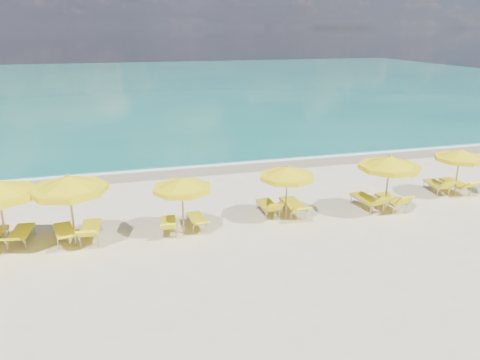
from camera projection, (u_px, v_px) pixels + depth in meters
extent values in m
plane|color=beige|center=(251.00, 222.00, 17.61)|extent=(120.00, 120.00, 0.00)
cube|color=#12675A|center=(145.00, 84.00, 61.55)|extent=(120.00, 80.00, 0.30)
cube|color=tan|center=(210.00, 168.00, 24.38)|extent=(120.00, 2.60, 0.01)
cube|color=white|center=(206.00, 164.00, 25.11)|extent=(120.00, 1.20, 0.03)
cube|color=white|center=(93.00, 136.00, 31.63)|extent=(14.00, 0.36, 0.05)
cube|color=white|center=(258.00, 110.00, 41.63)|extent=(18.00, 0.30, 0.05)
cylinder|color=tan|center=(2.00, 217.00, 14.95)|extent=(0.07, 0.07, 2.38)
cylinder|color=tan|center=(72.00, 212.00, 15.33)|extent=(0.08, 0.08, 2.42)
cone|color=yellow|center=(68.00, 183.00, 15.02)|extent=(2.64, 2.64, 0.48)
cylinder|color=yellow|center=(69.00, 190.00, 15.09)|extent=(2.66, 2.66, 0.19)
sphere|color=tan|center=(68.00, 175.00, 14.94)|extent=(0.11, 0.11, 0.11)
cylinder|color=tan|center=(183.00, 206.00, 16.38)|extent=(0.06, 0.06, 2.02)
cone|color=yellow|center=(182.00, 183.00, 16.12)|extent=(2.38, 2.38, 0.40)
cylinder|color=yellow|center=(182.00, 189.00, 16.18)|extent=(2.40, 2.40, 0.16)
sphere|color=tan|center=(182.00, 178.00, 16.06)|extent=(0.09, 0.09, 0.09)
cylinder|color=tan|center=(286.00, 193.00, 17.63)|extent=(0.06, 0.06, 2.04)
cone|color=yellow|center=(287.00, 172.00, 17.37)|extent=(2.12, 2.12, 0.41)
cylinder|color=yellow|center=(287.00, 177.00, 17.43)|extent=(2.14, 2.14, 0.16)
sphere|color=tan|center=(287.00, 166.00, 17.30)|extent=(0.09, 0.09, 0.09)
cylinder|color=tan|center=(387.00, 185.00, 18.16)|extent=(0.07, 0.07, 2.28)
cone|color=yellow|center=(389.00, 162.00, 17.87)|extent=(3.08, 3.08, 0.46)
cylinder|color=yellow|center=(389.00, 167.00, 17.93)|extent=(3.11, 3.11, 0.18)
sphere|color=tan|center=(390.00, 156.00, 17.79)|extent=(0.10, 0.10, 0.10)
cylinder|color=tan|center=(457.00, 173.00, 20.11)|extent=(0.06, 0.06, 2.04)
cone|color=yellow|center=(460.00, 154.00, 19.85)|extent=(2.40, 2.40, 0.41)
cylinder|color=yellow|center=(459.00, 158.00, 19.91)|extent=(2.42, 2.42, 0.16)
sphere|color=tan|center=(461.00, 149.00, 19.78)|extent=(0.09, 0.09, 0.09)
cube|color=#FFEA0F|center=(22.00, 231.00, 15.88)|extent=(0.74, 1.37, 0.08)
cube|color=#FFEA0F|center=(13.00, 239.00, 14.97)|extent=(0.65, 0.66, 0.33)
cube|color=#FFEA0F|center=(64.00, 230.00, 15.99)|extent=(0.82, 1.40, 0.08)
cube|color=#FFEA0F|center=(67.00, 237.00, 15.15)|extent=(0.69, 0.70, 0.33)
cube|color=#FFEA0F|center=(91.00, 227.00, 16.16)|extent=(0.73, 1.44, 0.09)
cube|color=#FFEA0F|center=(87.00, 234.00, 15.20)|extent=(0.67, 0.64, 0.44)
cube|color=#FFEA0F|center=(168.00, 222.00, 16.75)|extent=(0.65, 1.22, 0.07)
cube|color=#FFEA0F|center=(168.00, 226.00, 15.95)|extent=(0.57, 0.53, 0.40)
cube|color=#FFEA0F|center=(196.00, 218.00, 17.16)|extent=(0.55, 1.16, 0.07)
cube|color=#FFEA0F|center=(201.00, 223.00, 16.38)|extent=(0.53, 0.54, 0.29)
cube|color=#FFEA0F|center=(267.00, 205.00, 18.31)|extent=(0.58, 1.29, 0.08)
cube|color=#FFEA0F|center=(275.00, 207.00, 17.45)|extent=(0.58, 0.50, 0.47)
cube|color=#FFEA0F|center=(292.00, 203.00, 18.36)|extent=(0.67, 1.42, 0.09)
cube|color=#FFEA0F|center=(302.00, 209.00, 17.40)|extent=(0.65, 0.66, 0.35)
cube|color=#FFEA0F|center=(366.00, 198.00, 18.86)|extent=(0.80, 1.49, 0.09)
cube|color=#FFEA0F|center=(382.00, 201.00, 17.94)|extent=(0.70, 0.63, 0.51)
cube|color=#FFEA0F|center=(390.00, 199.00, 18.92)|extent=(0.63, 1.35, 0.08)
cube|color=#FFEA0F|center=(404.00, 201.00, 18.05)|extent=(0.61, 0.51, 0.50)
cube|color=#FFEA0F|center=(436.00, 184.00, 20.78)|extent=(0.73, 1.33, 0.08)
cube|color=#FFEA0F|center=(447.00, 185.00, 19.92)|extent=(0.62, 0.55, 0.47)
cube|color=#FFEA0F|center=(454.00, 183.00, 20.86)|extent=(0.65, 1.38, 0.08)
cube|color=#FFEA0F|center=(471.00, 185.00, 19.95)|extent=(0.62, 0.58, 0.44)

